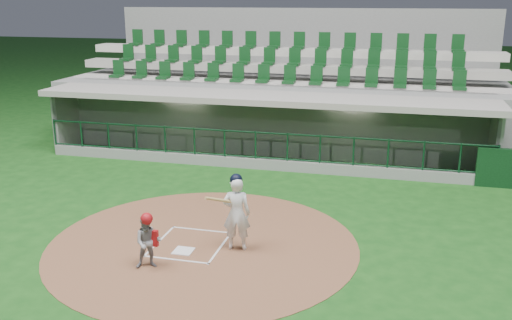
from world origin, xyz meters
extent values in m
plane|color=#124112|center=(0.00, 0.00, 0.00)|extent=(120.00, 120.00, 0.00)
cylinder|color=brown|center=(0.30, -0.20, 0.01)|extent=(7.20, 7.20, 0.01)
cube|color=white|center=(0.00, -0.70, 0.02)|extent=(0.43, 0.43, 0.02)
cube|color=silver|center=(-0.75, -0.30, 0.02)|extent=(0.05, 1.80, 0.01)
cube|color=silver|center=(0.75, -0.30, 0.02)|extent=(0.05, 1.80, 0.01)
cube|color=silver|center=(0.00, 0.55, 0.02)|extent=(1.55, 0.05, 0.01)
cube|color=white|center=(0.00, -1.15, 0.02)|extent=(1.55, 0.05, 0.01)
cube|color=slate|center=(0.00, 7.50, -0.55)|extent=(15.00, 3.00, 0.10)
cube|color=slate|center=(0.00, 9.10, 0.85)|extent=(15.00, 0.20, 2.70)
cube|color=#A4A091|center=(0.00, 8.98, 1.10)|extent=(13.50, 0.04, 0.90)
cube|color=slate|center=(-7.50, 7.50, 0.85)|extent=(0.20, 3.00, 2.70)
cube|color=slate|center=(7.50, 7.50, 0.85)|extent=(0.20, 3.00, 2.70)
cube|color=gray|center=(0.00, 7.25, 2.30)|extent=(15.40, 3.50, 0.20)
cube|color=gray|center=(0.00, 5.95, 0.15)|extent=(15.00, 0.15, 0.40)
cube|color=black|center=(0.00, 5.95, 1.73)|extent=(15.00, 0.01, 0.95)
cube|color=brown|center=(0.00, 8.55, -0.28)|extent=(12.75, 0.40, 0.45)
cube|color=white|center=(-3.00, 7.50, 2.17)|extent=(1.30, 0.35, 0.04)
cube|color=white|center=(3.00, 7.50, 2.17)|extent=(1.30, 0.35, 0.04)
cube|color=black|center=(7.80, 5.90, 0.60)|extent=(1.80, 0.18, 1.20)
imported|color=maroon|center=(-3.80, 8.20, 0.31)|extent=(1.18, 0.91, 1.61)
imported|color=maroon|center=(-1.08, 8.23, 0.31)|extent=(1.02, 0.64, 1.61)
imported|color=#9D1011|center=(1.67, 8.30, 0.39)|extent=(1.03, 0.87, 1.78)
imported|color=#AF121F|center=(3.90, 8.52, 0.31)|extent=(1.57, 0.96, 1.61)
cube|color=slate|center=(0.00, 10.75, 1.15)|extent=(17.00, 6.50, 2.50)
cube|color=#A8A097|center=(0.00, 9.25, 2.30)|extent=(16.60, 0.95, 0.30)
cube|color=gray|center=(0.00, 10.20, 2.85)|extent=(16.60, 0.95, 0.30)
cube|color=#AAA59A|center=(0.00, 11.15, 3.40)|extent=(16.60, 0.95, 0.30)
cube|color=slate|center=(0.00, 14.10, 2.53)|extent=(17.00, 0.25, 5.05)
imported|color=white|center=(1.13, -0.27, 0.87)|extent=(0.69, 0.51, 1.71)
sphere|color=black|center=(1.13, -0.27, 1.67)|extent=(0.28, 0.28, 0.28)
cylinder|color=tan|center=(0.88, -0.52, 1.25)|extent=(0.58, 0.79, 0.39)
imported|color=gray|center=(-0.42, -1.60, 0.59)|extent=(0.68, 0.62, 1.15)
sphere|color=#9F1116|center=(-0.42, -1.60, 1.11)|extent=(0.26, 0.26, 0.26)
cube|color=#B31317|center=(-0.42, -1.45, 0.62)|extent=(0.32, 0.10, 0.35)
camera|label=1|loc=(4.48, -11.73, 5.56)|focal=40.00mm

